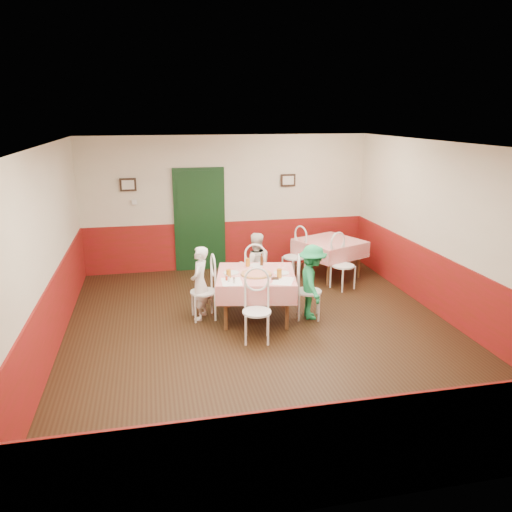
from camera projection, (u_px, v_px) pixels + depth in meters
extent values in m
plane|color=black|center=(264.00, 333.00, 7.58)|extent=(7.00, 7.00, 0.00)
plane|color=white|center=(265.00, 145.00, 6.80)|extent=(7.00, 7.00, 0.00)
cube|color=beige|center=(227.00, 203.00, 10.48)|extent=(6.00, 0.10, 2.80)
cube|color=beige|center=(365.00, 355.00, 3.90)|extent=(6.00, 0.10, 2.80)
cube|color=beige|center=(44.00, 256.00, 6.59)|extent=(0.10, 7.00, 2.80)
cube|color=beige|center=(452.00, 234.00, 7.79)|extent=(0.10, 7.00, 2.80)
cube|color=maroon|center=(228.00, 245.00, 10.72)|extent=(6.00, 0.03, 1.00)
cube|color=maroon|center=(357.00, 452.00, 4.16)|extent=(6.00, 0.03, 1.00)
cube|color=maroon|center=(53.00, 319.00, 6.84)|extent=(0.03, 7.00, 1.00)
cube|color=maroon|center=(445.00, 288.00, 8.04)|extent=(0.03, 7.00, 1.00)
cube|color=black|center=(200.00, 221.00, 10.41)|extent=(0.96, 0.06, 2.10)
cube|color=black|center=(128.00, 185.00, 9.91)|extent=(0.32, 0.03, 0.26)
cube|color=black|center=(288.00, 180.00, 10.57)|extent=(0.32, 0.03, 0.26)
cube|color=white|center=(134.00, 202.00, 10.03)|extent=(0.10, 0.03, 0.10)
cube|color=red|center=(256.00, 296.00, 8.06)|extent=(1.43, 1.43, 0.77)
cube|color=red|center=(329.00, 259.00, 10.12)|extent=(1.48, 1.48, 0.77)
cylinder|color=#B74723|center=(256.00, 274.00, 7.88)|extent=(0.56, 0.56, 0.03)
cylinder|color=white|center=(231.00, 273.00, 7.96)|extent=(0.29, 0.29, 0.01)
cylinder|color=white|center=(282.00, 273.00, 7.95)|extent=(0.29, 0.29, 0.01)
cylinder|color=white|center=(256.00, 266.00, 8.34)|extent=(0.29, 0.29, 0.01)
cylinder|color=#BF7219|center=(229.00, 274.00, 7.71)|extent=(0.09, 0.09, 0.14)
cylinder|color=#BF7219|center=(279.00, 274.00, 7.72)|extent=(0.09, 0.09, 0.14)
cylinder|color=#BF7219|center=(248.00, 262.00, 8.30)|extent=(0.09, 0.09, 0.14)
cylinder|color=#381C0A|center=(262.00, 260.00, 8.31)|extent=(0.06, 0.06, 0.20)
cylinder|color=silver|center=(229.00, 279.00, 7.54)|extent=(0.04, 0.04, 0.09)
cylinder|color=silver|center=(234.00, 280.00, 7.48)|extent=(0.04, 0.04, 0.09)
cylinder|color=#B23319|center=(227.00, 278.00, 7.60)|extent=(0.04, 0.04, 0.09)
cube|color=white|center=(231.00, 282.00, 7.56)|extent=(0.32, 0.42, 0.00)
cube|color=white|center=(283.00, 281.00, 7.59)|extent=(0.43, 0.49, 0.00)
cube|color=black|center=(275.00, 278.00, 7.68)|extent=(0.13, 0.11, 0.02)
imported|color=gray|center=(200.00, 283.00, 7.98)|extent=(0.43, 0.51, 1.20)
imported|color=gray|center=(255.00, 266.00, 8.86)|extent=(0.60, 0.47, 1.21)
imported|color=gray|center=(312.00, 282.00, 8.00)|extent=(0.55, 0.84, 1.22)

